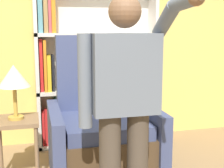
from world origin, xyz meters
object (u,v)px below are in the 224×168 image
bookcase (85,63)px  side_table (17,132)px  person_standing (125,99)px  table_lamp (14,78)px  armchair (101,134)px

bookcase → side_table: bookcase is taller
person_standing → table_lamp: 1.12m
bookcase → side_table: 1.27m
table_lamp → side_table: bearing=-45.0°
armchair → table_lamp: (-0.77, 0.01, 0.57)m
armchair → side_table: (-0.77, 0.01, 0.07)m
armchair → person_standing: size_ratio=0.83×
armchair → side_table: 0.77m
bookcase → side_table: (-0.76, -0.87, -0.51)m
bookcase → armchair: (0.00, -0.88, -0.58)m
side_table → table_lamp: size_ratio=1.25×
bookcase → person_standing: bookcase is taller
bookcase → armchair: bookcase is taller
person_standing → side_table: bearing=132.2°
person_standing → side_table: 1.20m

